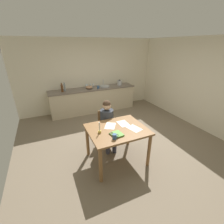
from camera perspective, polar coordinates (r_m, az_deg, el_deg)
ground_plane at (r=4.28m, az=2.93°, el=-10.50°), size 5.20×5.20×0.04m
wall_back at (r=6.06m, az=-8.29°, el=13.20°), size 5.20×0.12×2.60m
wall_right at (r=5.38m, az=29.12°, el=9.17°), size 0.12×5.20×2.60m
kitchen_counter at (r=5.94m, az=-6.82°, el=4.58°), size 3.17×0.64×0.90m
dining_table at (r=3.25m, az=1.86°, el=-7.92°), size 1.18×0.97×0.79m
chair_at_table at (r=3.94m, az=-2.18°, el=-5.13°), size 0.45×0.45×0.86m
person_seated at (r=3.72m, az=-1.63°, el=-3.53°), size 0.38×0.62×1.19m
coffee_mug at (r=2.85m, az=1.00°, el=-8.98°), size 0.12×0.08×0.10m
candlestick at (r=3.03m, az=-4.62°, el=-6.63°), size 0.06×0.06×0.23m
book_magazine at (r=2.99m, az=2.20°, el=-8.06°), size 0.17×0.24×0.03m
book_cookery at (r=2.97m, az=1.42°, el=-8.37°), size 0.21×0.25×0.02m
paper_letter at (r=3.30m, az=-0.64°, el=-5.08°), size 0.34×0.36×0.00m
paper_bill at (r=3.39m, az=4.20°, el=-4.24°), size 0.21×0.30×0.00m
paper_envelope at (r=3.23m, az=8.22°, el=-5.98°), size 0.28×0.34×0.00m
sink_unit at (r=5.96m, az=-2.69°, el=9.51°), size 0.36×0.36×0.24m
bottle_oil at (r=5.50m, az=-17.93°, el=8.35°), size 0.07×0.07×0.31m
bottle_vinegar at (r=5.63m, az=-17.07°, el=8.78°), size 0.06×0.06×0.30m
mixing_bowl at (r=5.72m, az=-8.46°, el=9.01°), size 0.24×0.24×0.11m
stovetop_kettle at (r=6.19m, az=2.81°, el=10.77°), size 0.18×0.18×0.22m
wine_glass_near_sink at (r=5.94m, az=-6.95°, el=10.18°), size 0.07×0.07×0.15m
wine_glass_by_kettle at (r=5.91m, az=-7.89°, el=10.06°), size 0.07×0.07×0.15m
wine_glass_back_left at (r=5.88m, az=-9.11°, el=9.91°), size 0.07×0.07×0.15m
wine_glass_back_right at (r=5.87m, az=-9.53°, el=9.86°), size 0.07×0.07×0.15m
teacup_on_counter at (r=5.70m, az=-5.12°, el=9.11°), size 0.12×0.08×0.10m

